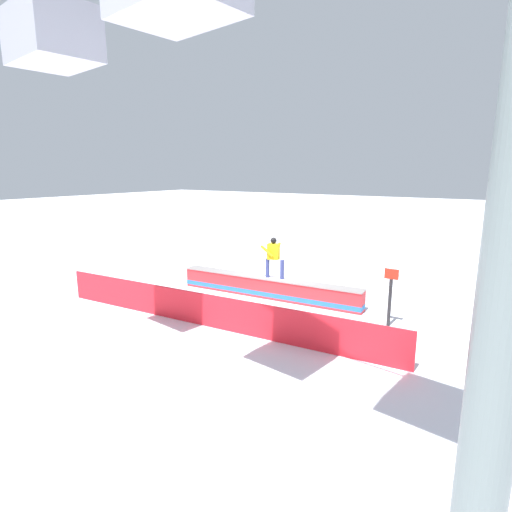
# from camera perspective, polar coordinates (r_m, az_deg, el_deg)

# --- Properties ---
(ground_plane) EXTENTS (120.00, 120.00, 0.00)m
(ground_plane) POSITION_cam_1_polar(r_m,az_deg,el_deg) (14.89, 1.62, -5.77)
(ground_plane) COLOR white
(grind_box) EXTENTS (6.98, 1.00, 0.74)m
(grind_box) POSITION_cam_1_polar(r_m,az_deg,el_deg) (14.79, 1.63, -4.52)
(grind_box) COLOR red
(grind_box) RESTS_ON ground_plane
(snowboarder) EXTENTS (1.48, 0.54, 1.47)m
(snowboarder) POSITION_cam_1_polar(r_m,az_deg,el_deg) (14.39, 2.50, -0.04)
(snowboarder) COLOR silver
(snowboarder) RESTS_ON grind_box
(safety_fence) EXTENTS (11.45, 0.79, 0.98)m
(safety_fence) POSITION_cam_1_polar(r_m,az_deg,el_deg) (12.13, -6.69, -7.57)
(safety_fence) COLOR red
(safety_fence) RESTS_ON ground_plane
(trail_marker) EXTENTS (0.40, 0.10, 1.73)m
(trail_marker) POSITION_cam_1_polar(r_m,az_deg,el_deg) (12.60, 18.22, -5.26)
(trail_marker) COLOR #262628
(trail_marker) RESTS_ON ground_plane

